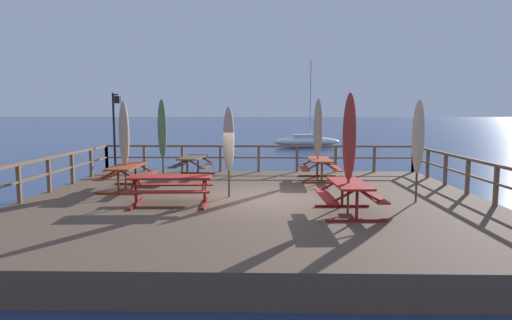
{
  "coord_description": "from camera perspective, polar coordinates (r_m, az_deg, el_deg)",
  "views": [
    {
      "loc": [
        0.3,
        -12.14,
        3.06
      ],
      "look_at": [
        0.0,
        0.87,
        1.64
      ],
      "focal_mm": 30.46,
      "sensor_mm": 36.0,
      "label": 1
    }
  ],
  "objects": [
    {
      "name": "lamp_post_hooked",
      "position": [
        18.08,
        -17.98,
        4.95
      ],
      "size": [
        0.48,
        0.58,
        3.2
      ],
      "color": "black",
      "rests_on": "wooden_deck"
    },
    {
      "name": "railing_side_right",
      "position": [
        13.66,
        27.48,
        -1.56
      ],
      "size": [
        0.1,
        11.36,
        1.09
      ],
      "color": "brown",
      "rests_on": "wooden_deck"
    },
    {
      "name": "sailboat_distant",
      "position": [
        39.26,
        6.64,
        2.48
      ],
      "size": [
        6.17,
        2.47,
        7.72
      ],
      "color": "white",
      "rests_on": "ground"
    },
    {
      "name": "picnic_table_mid_centre",
      "position": [
        11.67,
        -11.21,
        -3.04
      ],
      "size": [
        2.24,
        1.51,
        0.78
      ],
      "color": "maroon",
      "rests_on": "wooden_deck"
    },
    {
      "name": "picnic_table_front_left",
      "position": [
        15.85,
        8.33,
        -0.58
      ],
      "size": [
        1.42,
        1.91,
        0.78
      ],
      "color": "#993819",
      "rests_on": "wooden_deck"
    },
    {
      "name": "patio_umbrella_tall_mid_left",
      "position": [
        15.77,
        8.16,
        4.13
      ],
      "size": [
        0.32,
        0.32,
        2.93
      ],
      "color": "#4C3828",
      "rests_on": "wooden_deck"
    },
    {
      "name": "picnic_table_front_right",
      "position": [
        10.64,
        12.14,
        -4.0
      ],
      "size": [
        1.47,
        1.93,
        0.78
      ],
      "color": "maroon",
      "rests_on": "wooden_deck"
    },
    {
      "name": "patio_umbrella_tall_mid_right",
      "position": [
        12.39,
        -3.6,
        2.66
      ],
      "size": [
        0.32,
        0.32,
        2.6
      ],
      "color": "#4C3828",
      "rests_on": "wooden_deck"
    },
    {
      "name": "patio_umbrella_tall_back_right",
      "position": [
        12.43,
        20.53,
        2.83
      ],
      "size": [
        0.32,
        0.32,
        2.78
      ],
      "color": "#4C3828",
      "rests_on": "wooden_deck"
    },
    {
      "name": "railing_waterside_far",
      "position": [
        17.85,
        0.35,
        0.82
      ],
      "size": [
        12.74,
        0.1,
        1.09
      ],
      "color": "brown",
      "rests_on": "wooden_deck"
    },
    {
      "name": "patio_umbrella_short_front",
      "position": [
        14.26,
        -16.93,
        3.36
      ],
      "size": [
        0.32,
        0.32,
        2.79
      ],
      "color": "#4C3828",
      "rests_on": "wooden_deck"
    },
    {
      "name": "patio_umbrella_tall_back_left",
      "position": [
        10.41,
        12.17,
        2.88
      ],
      "size": [
        0.32,
        0.32,
        2.89
      ],
      "color": "#4C3828",
      "rests_on": "wooden_deck"
    },
    {
      "name": "wooden_deck",
      "position": [
        12.45,
        -0.09,
        -6.48
      ],
      "size": [
        12.94,
        11.56,
        0.64
      ],
      "primitive_type": "cube",
      "color": "brown",
      "rests_on": "ground"
    },
    {
      "name": "railing_side_left",
      "position": [
        13.93,
        -27.08,
        -1.4
      ],
      "size": [
        0.1,
        11.36,
        1.09
      ],
      "color": "brown",
      "rests_on": "wooden_deck"
    },
    {
      "name": "picnic_table_back_right",
      "position": [
        16.63,
        -8.3,
        -0.26
      ],
      "size": [
        1.57,
        2.03,
        0.78
      ],
      "color": "brown",
      "rests_on": "wooden_deck"
    },
    {
      "name": "ground_plane",
      "position": [
        12.52,
        -0.09,
        -7.9
      ],
      "size": [
        600.0,
        600.0,
        0.0
      ],
      "primitive_type": "plane",
      "color": "navy"
    },
    {
      "name": "patio_umbrella_tall_front",
      "position": [
        15.71,
        -12.22,
        4.0
      ],
      "size": [
        0.32,
        0.32,
        2.91
      ],
      "color": "#4C3828",
      "rests_on": "wooden_deck"
    },
    {
      "name": "picnic_table_mid_left",
      "position": [
        14.35,
        -16.54,
        -1.47
      ],
      "size": [
        1.41,
        2.1,
        0.78
      ],
      "color": "#993819",
      "rests_on": "wooden_deck"
    }
  ]
}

